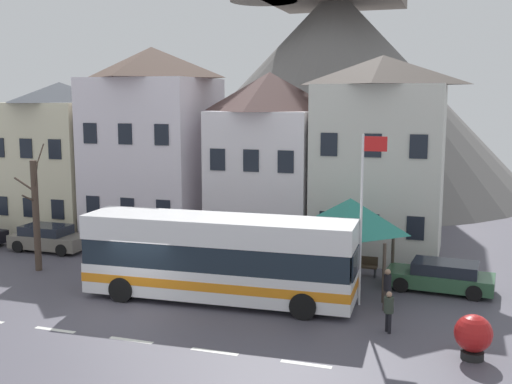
# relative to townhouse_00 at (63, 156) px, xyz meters

# --- Properties ---
(ground_plane) EXTENTS (40.00, 60.00, 0.07)m
(ground_plane) POSITION_rel_townhouse_00_xyz_m (11.43, -12.29, -4.50)
(ground_plane) COLOR #4D4A56
(townhouse_00) EXTENTS (5.69, 6.65, 8.95)m
(townhouse_00) POSITION_rel_townhouse_00_xyz_m (0.00, 0.00, 0.00)
(townhouse_00) COLOR beige
(townhouse_00) RESTS_ON ground_plane
(townhouse_01) EXTENTS (6.37, 6.34, 10.85)m
(townhouse_01) POSITION_rel_townhouse_00_xyz_m (6.31, -0.15, 0.95)
(townhouse_01) COLOR white
(townhouse_01) RESTS_ON ground_plane
(townhouse_02) EXTENTS (5.33, 6.22, 9.37)m
(townhouse_02) POSITION_rel_townhouse_00_xyz_m (13.30, -0.21, 0.21)
(townhouse_02) COLOR white
(townhouse_02) RESTS_ON ground_plane
(townhouse_03) EXTENTS (6.16, 6.04, 10.12)m
(townhouse_03) POSITION_rel_townhouse_00_xyz_m (19.24, -0.31, 0.58)
(townhouse_03) COLOR beige
(townhouse_03) RESTS_ON ground_plane
(hilltop_castle) EXTENTS (33.21, 33.21, 24.40)m
(hilltop_castle) POSITION_rel_townhouse_00_xyz_m (12.45, 21.16, 4.81)
(hilltop_castle) COLOR slate
(hilltop_castle) RESTS_ON ground_plane
(transit_bus) EXTENTS (10.93, 2.96, 3.40)m
(transit_bus) POSITION_rel_townhouse_00_xyz_m (14.20, -10.04, -2.76)
(transit_bus) COLOR white
(transit_bus) RESTS_ON ground_plane
(bus_shelter) EXTENTS (3.60, 3.60, 3.85)m
(bus_shelter) POSITION_rel_townhouse_00_xyz_m (18.82, -6.57, -1.37)
(bus_shelter) COLOR #473D33
(bus_shelter) RESTS_ON ground_plane
(parked_car_00) EXTENTS (4.05, 1.95, 1.35)m
(parked_car_00) POSITION_rel_townhouse_00_xyz_m (2.62, -5.18, -3.81)
(parked_car_00) COLOR slate
(parked_car_00) RESTS_ON ground_plane
(parked_car_01) EXTENTS (4.49, 2.20, 1.25)m
(parked_car_01) POSITION_rel_townhouse_00_xyz_m (22.57, -5.90, -3.85)
(parked_car_01) COLOR #30583B
(parked_car_01) RESTS_ON ground_plane
(pedestrian_00) EXTENTS (0.30, 0.29, 1.63)m
(pedestrian_00) POSITION_rel_townhouse_00_xyz_m (20.71, -9.12, -3.54)
(pedestrian_00) COLOR #38332D
(pedestrian_00) RESTS_ON ground_plane
(pedestrian_01) EXTENTS (0.34, 0.34, 1.46)m
(pedestrian_01) POSITION_rel_townhouse_00_xyz_m (21.01, -11.35, -3.60)
(pedestrian_01) COLOR black
(pedestrian_01) RESTS_ON ground_plane
(pedestrian_02) EXTENTS (0.29, 0.29, 1.60)m
(pedestrian_02) POSITION_rel_townhouse_00_xyz_m (19.19, -7.98, -3.62)
(pedestrian_02) COLOR #38332D
(pedestrian_02) RESTS_ON ground_plane
(public_bench) EXTENTS (1.50, 0.48, 0.87)m
(public_bench) POSITION_rel_townhouse_00_xyz_m (19.03, -4.69, -4.01)
(public_bench) COLOR #473828
(public_bench) RESTS_ON ground_plane
(flagpole) EXTENTS (0.95, 0.10, 6.66)m
(flagpole) POSITION_rel_townhouse_00_xyz_m (19.68, -8.77, -0.59)
(flagpole) COLOR silver
(flagpole) RESTS_ON ground_plane
(harbour_buoy) EXTENTS (1.17, 1.17, 1.42)m
(harbour_buoy) POSITION_rel_townhouse_00_xyz_m (23.73, -12.76, -3.69)
(harbour_buoy) COLOR black
(harbour_buoy) RESTS_ON ground_plane
(bare_tree_01) EXTENTS (1.78, 1.59, 5.90)m
(bare_tree_01) POSITION_rel_townhouse_00_xyz_m (4.52, -8.55, -1.79)
(bare_tree_01) COLOR #47382D
(bare_tree_01) RESTS_ON ground_plane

